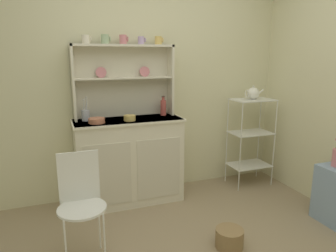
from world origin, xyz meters
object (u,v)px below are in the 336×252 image
jam_bottle (163,107)px  bakers_rack (251,132)px  utensil_jar (86,115)px  cup_cream_0 (86,39)px  bowl_mixing_large (97,121)px  hutch_cabinet (129,160)px  hutch_shelf_unit (123,76)px  floor_basket (229,238)px  wire_chair (81,197)px  porcelain_teapot (253,93)px

jam_bottle → bakers_rack: bearing=-7.2°
jam_bottle → utensil_jar: (-0.83, -0.01, -0.03)m
cup_cream_0 → bowl_mixing_large: size_ratio=0.56×
bakers_rack → jam_bottle: 1.13m
hutch_cabinet → jam_bottle: size_ratio=5.28×
jam_bottle → utensil_jar: bearing=-179.5°
hutch_shelf_unit → floor_basket: bearing=-65.8°
bakers_rack → wire_chair: bearing=-158.9°
hutch_shelf_unit → wire_chair: 1.42m
cup_cream_0 → jam_bottle: size_ratio=0.42×
jam_bottle → bowl_mixing_large: bearing=-167.9°
wire_chair → floor_basket: bearing=-41.7°
wire_chair → floor_basket: 1.25m
cup_cream_0 → porcelain_teapot: cup_cream_0 is taller
hutch_cabinet → bakers_rack: size_ratio=1.07×
jam_bottle → utensil_jar: size_ratio=0.88×
wire_chair → bowl_mixing_large: bearing=44.4°
hutch_cabinet → bowl_mixing_large: (-0.33, -0.07, 0.47)m
utensil_jar → hutch_cabinet: bearing=-10.7°
bowl_mixing_large → jam_bottle: jam_bottle is taller
bakers_rack → floor_basket: (-0.91, -1.06, -0.58)m
hutch_cabinet → porcelain_teapot: bearing=-1.9°
wire_chair → utensil_jar: 1.04m
bowl_mixing_large → wire_chair: bearing=-107.4°
bowl_mixing_large → hutch_shelf_unit: bearing=35.9°
bakers_rack → wire_chair: (-2.05, -0.79, -0.14)m
hutch_shelf_unit → wire_chair: (-0.57, -1.01, -0.83)m
hutch_shelf_unit → floor_basket: (0.57, -1.28, -1.27)m
floor_basket → utensil_jar: bearing=129.7°
cup_cream_0 → jam_bottle: bearing=-2.6°
jam_bottle → porcelain_teapot: porcelain_teapot is taller
hutch_cabinet → bakers_rack: (1.49, -0.05, 0.19)m
bakers_rack → jam_bottle: size_ratio=4.94×
hutch_shelf_unit → porcelain_teapot: hutch_shelf_unit is taller
hutch_shelf_unit → jam_bottle: 0.55m
bakers_rack → utensil_jar: utensil_jar is taller
utensil_jar → porcelain_teapot: (1.90, -0.13, 0.15)m
floor_basket → bakers_rack: bearing=49.4°
wire_chair → porcelain_teapot: size_ratio=3.67×
hutch_shelf_unit → hutch_cabinet: bearing=-90.0°
hutch_cabinet → wire_chair: hutch_cabinet is taller
porcelain_teapot → jam_bottle: bearing=172.8°
hutch_cabinet → jam_bottle: (0.42, 0.09, 0.53)m
wire_chair → utensil_jar: size_ratio=3.50×
hutch_shelf_unit → floor_basket: size_ratio=4.55×
wire_chair → porcelain_teapot: (2.05, 0.79, 0.61)m
bakers_rack → utensil_jar: 1.93m
floor_basket → utensil_jar: 1.79m
wire_chair → jam_bottle: 1.44m
wire_chair → jam_bottle: size_ratio=3.98×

